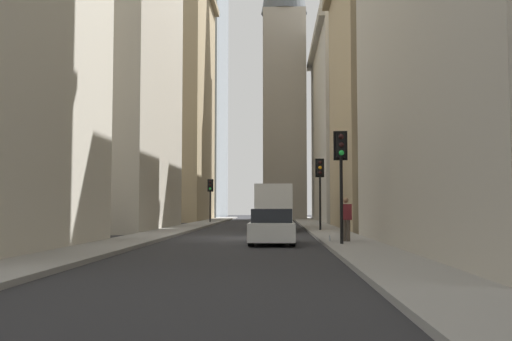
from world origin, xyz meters
TOP-DOWN VIEW (x-y plane):
  - ground_plane at (0.00, 0.00)m, footprint 135.00×135.00m
  - sidewalk_right at (0.00, 4.50)m, footprint 90.00×2.20m
  - sidewalk_left at (0.00, -4.50)m, footprint 90.00×2.20m
  - building_left_far at (28.66, -10.59)m, footprint 19.62×10.50m
  - building_left_midfar at (9.46, -10.59)m, footprint 12.65×10.50m
  - building_right_midfar at (8.95, 10.60)m, footprint 13.28×10.00m
  - building_right_far at (31.05, 10.59)m, footprint 14.37×10.50m
  - church_spire at (37.23, -2.48)m, footprint 5.27×5.27m
  - delivery_truck at (9.41, -1.40)m, footprint 6.46×2.25m
  - sedan_white at (-4.25, -1.40)m, footprint 4.30×1.78m
  - traffic_light_foreground at (-6.10, -3.99)m, footprint 0.43×0.52m
  - traffic_light_midblock at (6.10, -4.12)m, footprint 0.43×0.52m
  - traffic_light_far_junction at (22.53, 4.24)m, footprint 0.43×0.52m
  - pedestrian at (-4.55, -4.33)m, footprint 0.26×0.44m
  - discarded_bottle at (-4.73, -3.67)m, footprint 0.07×0.07m

SIDE VIEW (x-z plane):
  - ground_plane at x=0.00m, z-range 0.00..0.00m
  - sidewalk_right at x=0.00m, z-range 0.00..0.14m
  - sidewalk_left at x=0.00m, z-range 0.00..0.14m
  - discarded_bottle at x=-4.73m, z-range 0.11..0.38m
  - sedan_white at x=-4.25m, z-range -0.04..1.37m
  - pedestrian at x=-4.55m, z-range 0.22..1.94m
  - delivery_truck at x=9.41m, z-range 0.04..2.88m
  - traffic_light_far_junction at x=22.53m, z-range 1.01..4.75m
  - traffic_light_midblock at x=6.10m, z-range 1.12..5.29m
  - traffic_light_foreground at x=-6.10m, z-range 1.12..5.31m
  - building_right_midfar at x=8.95m, z-range 0.00..19.64m
  - building_left_far at x=28.66m, z-range 0.01..20.30m
  - building_left_midfar at x=9.46m, z-range 0.01..20.38m
  - building_right_far at x=31.05m, z-range 0.01..27.27m
  - church_spire at x=37.23m, z-range 0.91..40.15m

